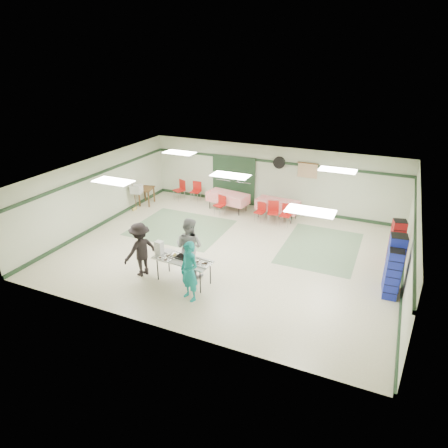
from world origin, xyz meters
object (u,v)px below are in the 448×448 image
at_px(volunteer_teal, 189,271).
at_px(dining_table_b, 228,197).
at_px(serving_table, 183,261).
at_px(chair_loose_a, 196,189).
at_px(chair_d, 221,203).
at_px(printer_table, 146,191).
at_px(crate_stack_blue_b, 393,275).
at_px(broom, 134,193).
at_px(volunteer_grey, 189,247).
at_px(chair_loose_b, 181,188).
at_px(volunteer_dark, 141,249).
at_px(office_printer, 136,189).
at_px(chair_a, 273,210).
at_px(chair_c, 286,213).
at_px(dining_table_a, 278,205).
at_px(crate_stack_blue_a, 394,263).
at_px(chair_b, 260,210).
at_px(crate_stack_red, 396,243).

relative_size(volunteer_teal, dining_table_b, 0.92).
relative_size(serving_table, chair_loose_a, 2.00).
height_order(chair_d, printer_table, chair_d).
bearing_deg(crate_stack_blue_b, volunteer_teal, -155.54).
xyz_separation_m(serving_table, broom, (-4.78, 4.24, 0.03)).
relative_size(volunteer_grey, chair_loose_b, 1.98).
height_order(volunteer_dark, office_printer, volunteer_dark).
distance_m(dining_table_b, chair_a, 2.26).
bearing_deg(volunteer_teal, crate_stack_blue_b, 47.02).
distance_m(serving_table, chair_c, 5.53).
distance_m(dining_table_b, crate_stack_blue_b, 7.98).
distance_m(volunteer_teal, chair_d, 6.25).
height_order(chair_a, printer_table, chair_a).
height_order(volunteer_dark, printer_table, volunteer_dark).
bearing_deg(chair_loose_a, chair_c, -16.66).
bearing_deg(dining_table_b, dining_table_a, 9.04).
xyz_separation_m(volunteer_grey, crate_stack_blue_a, (5.65, 1.58, -0.07)).
distance_m(volunteer_dark, crate_stack_blue_b, 7.20).
bearing_deg(chair_d, crate_stack_blue_b, -13.25).
relative_size(volunteer_grey, chair_b, 2.38).
distance_m(dining_table_a, chair_loose_b, 4.67).
height_order(volunteer_grey, dining_table_b, volunteer_grey).
height_order(chair_b, chair_c, chair_c).
bearing_deg(chair_c, crate_stack_blue_a, -37.52).
distance_m(volunteer_teal, chair_loose_b, 8.01).
relative_size(crate_stack_blue_b, office_printer, 3.23).
distance_m(volunteer_dark, office_printer, 5.56).
height_order(crate_stack_red, broom, crate_stack_red).
distance_m(volunteer_grey, broom, 6.06).
bearing_deg(chair_loose_a, crate_stack_blue_a, -30.34).
distance_m(dining_table_a, dining_table_b, 2.20).
bearing_deg(chair_loose_a, dining_table_b, -18.89).
relative_size(chair_c, printer_table, 0.93).
xyz_separation_m(serving_table, dining_table_b, (-1.14, 5.86, -0.14)).
relative_size(crate_stack_red, broom, 1.06).
height_order(chair_a, chair_loose_b, chair_loose_b).
height_order(chair_c, chair_loose_a, chair_loose_a).
height_order(crate_stack_blue_a, broom, crate_stack_blue_a).
bearing_deg(serving_table, office_printer, 142.02).
xyz_separation_m(dining_table_a, chair_c, (0.53, -0.57, -0.04)).
distance_m(volunteer_grey, office_printer, 6.05).
bearing_deg(printer_table, broom, -109.05).
xyz_separation_m(crate_stack_blue_a, crate_stack_blue_b, (0.00, -0.44, -0.12)).
distance_m(dining_table_b, office_printer, 3.89).
distance_m(volunteer_grey, chair_d, 4.98).
height_order(volunteer_teal, dining_table_a, volunteer_teal).
bearing_deg(chair_loose_a, serving_table, -68.92).
bearing_deg(crate_stack_blue_a, dining_table_a, 139.90).
relative_size(serving_table, crate_stack_red, 1.17).
distance_m(dining_table_b, chair_c, 2.78).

